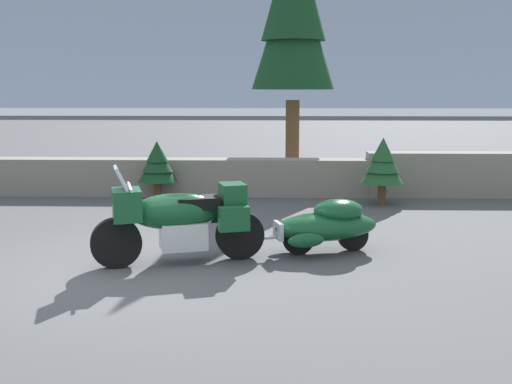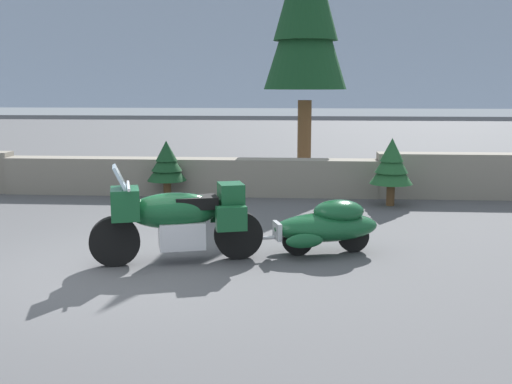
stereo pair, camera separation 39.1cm
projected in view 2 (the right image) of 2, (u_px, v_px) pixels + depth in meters
ground_plane at (111, 272)px, 7.98m from camera, size 80.00×80.00×0.00m
stone_guard_wall at (212, 175)px, 13.50m from camera, size 24.00×0.54×0.94m
distant_ridgeline at (288, 49)px, 100.71m from camera, size 240.00×80.00×16.00m
touring_motorcycle at (177, 217)px, 8.34m from camera, size 2.25×1.13×1.33m
car_shaped_trailer at (327, 225)px, 8.82m from camera, size 2.21×1.11×0.76m
pine_tree_tall at (306, 0)px, 14.67m from camera, size 1.98×1.98×6.87m
pine_sapling_near at (167, 163)px, 12.90m from camera, size 0.81×0.81×1.22m
pine_sapling_farther at (392, 164)px, 12.24m from camera, size 0.84×0.84×1.33m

